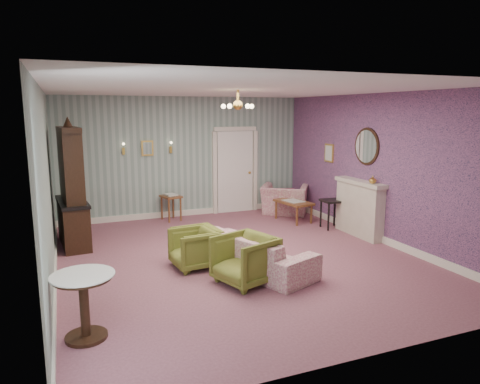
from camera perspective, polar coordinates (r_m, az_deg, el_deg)
name	(u,v)px	position (r m, az deg, el deg)	size (l,w,h in m)	color
floor	(238,258)	(7.92, -0.26, -8.44)	(7.00, 7.00, 0.00)	#925566
ceiling	(238,90)	(7.51, -0.28, 13.02)	(7.00, 7.00, 0.00)	white
wall_back	(185,157)	(10.88, -7.13, 4.46)	(6.00, 6.00, 0.00)	gray
wall_front	(369,224)	(4.57, 16.22, -3.97)	(6.00, 6.00, 0.00)	gray
wall_left	(47,188)	(7.06, -23.53, 0.51)	(7.00, 7.00, 0.00)	gray
wall_right	(380,168)	(9.12, 17.56, 2.93)	(7.00, 7.00, 0.00)	gray
wall_right_floral	(379,168)	(9.11, 17.48, 2.92)	(7.00, 7.00, 0.00)	#BA5D92
door	(235,170)	(11.29, -0.64, 2.85)	(1.12, 0.12, 2.16)	white
olive_chair_a	(245,257)	(6.68, 0.65, -8.40)	(0.78, 0.73, 0.81)	olive
olive_chair_b	(194,247)	(7.38, -5.95, -7.02)	(0.69, 0.65, 0.71)	olive
olive_chair_c	(196,245)	(7.45, -5.62, -6.80)	(0.70, 0.65, 0.72)	olive
sofa_chintz	(254,245)	(7.22, 1.81, -6.85)	(2.12, 0.62, 0.83)	#A54263
wingback_chair	(285,195)	(11.20, 5.78, -0.33)	(1.11, 0.72, 0.97)	#A54263
dresser	(71,184)	(8.97, -20.93, 1.01)	(0.50, 1.44, 2.40)	black
fireplace	(359,208)	(9.48, 15.09, -2.01)	(0.30, 1.40, 1.16)	beige
mantel_vase	(373,180)	(9.04, 16.70, 1.53)	(0.15, 0.15, 0.15)	gold
oval_mirror	(366,146)	(9.36, 15.94, 5.66)	(0.04, 0.76, 0.84)	white
framed_print	(329,153)	(10.48, 11.39, 4.94)	(0.04, 0.34, 0.42)	gold
coffee_table	(293,211)	(10.51, 6.87, -2.43)	(0.52, 0.94, 0.48)	brown
side_table_black	(332,214)	(9.96, 11.69, -2.81)	(0.43, 0.43, 0.64)	black
pedestal_table	(84,306)	(5.44, -19.37, -13.71)	(0.71, 0.71, 0.77)	black
nesting_table	(171,207)	(10.62, -8.86, -1.89)	(0.39, 0.50, 0.65)	brown
gilt_mirror_back	(147,148)	(10.63, -11.81, 5.53)	(0.28, 0.06, 0.36)	gold
sconce_left	(124,149)	(10.53, -14.75, 5.37)	(0.16, 0.12, 0.30)	gold
sconce_right	(171,148)	(10.72, -8.89, 5.67)	(0.16, 0.12, 0.30)	gold
chandelier	(238,106)	(7.50, -0.28, 10.96)	(0.56, 0.56, 0.36)	gold
burgundy_cushion	(286,196)	(11.05, 5.91, -0.51)	(0.38, 0.10, 0.38)	maroon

